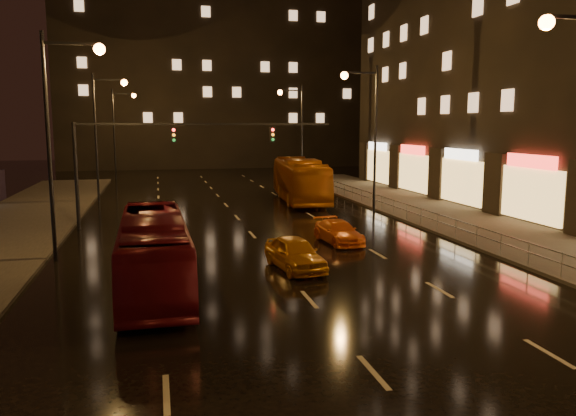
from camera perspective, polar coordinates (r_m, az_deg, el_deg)
The scene contains 9 objects.
ground at distance 35.16m, azimuth -4.74°, elevation -1.49°, with size 140.00×140.00×0.00m, color black.
sidewalk_right at distance 35.16m, azimuth 18.89°, elevation -1.80°, with size 7.00×70.00×0.15m, color #38332D.
building_distant at distance 87.56m, azimuth -7.42°, elevation 16.22°, with size 44.00×16.00×36.00m, color black.
traffic_signal at distance 34.29m, azimuth -13.28°, elevation 6.03°, with size 15.31×0.32×6.20m.
railing_right at distance 36.06m, azimuth 11.98°, elevation 0.05°, with size 0.05×56.00×1.00m.
bus_red at distance 21.31m, azimuth -13.48°, elevation -4.36°, with size 2.37×10.12×2.82m, color #5E0D17.
bus_curb at distance 44.59m, azimuth 1.22°, elevation 2.85°, with size 2.86×12.22×3.40m, color #AB5611.
taxi_near at distance 23.68m, azimuth 0.70°, elevation -4.62°, with size 1.64×4.07×1.39m, color orange.
taxi_far at distance 29.11m, azimuth 5.16°, elevation -2.43°, with size 1.60×3.94×1.14m, color orange.
Camera 1 is at (-5.03, -14.27, 6.05)m, focal length 35.00 mm.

